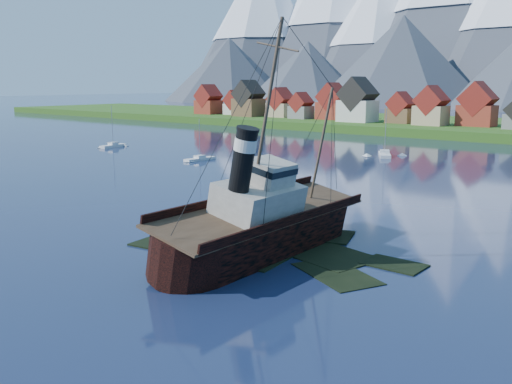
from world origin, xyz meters
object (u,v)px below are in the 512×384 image
Objects in this scene: tugboat_wreck at (268,221)px; sailboat_c at (385,155)px; sailboat_a at (200,159)px; sailboat_b at (113,146)px.

sailboat_c is at bearing 107.49° from tugboat_wreck.
tugboat_wreck is 85.78m from sailboat_c.
sailboat_a is 38.45m from sailboat_b.
tugboat_wreck reaches higher than sailboat_b.
sailboat_a is 0.83× the size of sailboat_b.
tugboat_wreck is 2.54× the size of sailboat_c.
sailboat_c reaches higher than sailboat_a.
sailboat_c is (29.65, 34.76, 0.06)m from sailboat_a.
sailboat_b is at bearing 150.99° from tugboat_wreck.
tugboat_wreck is 3.21× the size of sailboat_a.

